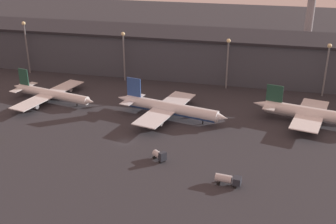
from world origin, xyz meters
TOP-DOWN VIEW (x-y plane):
  - ground at (0.00, 0.00)m, footprint 600.00×600.00m
  - terminal_building at (0.00, 77.70)m, footprint 237.34×30.43m
  - airplane_0 at (-41.26, 27.88)m, footprint 41.49×38.12m
  - airplane_1 at (9.92, 23.06)m, footprint 45.49×37.15m
  - airplane_2 at (62.34, 29.50)m, footprint 45.03×32.21m
  - service_vehicle_1 at (36.32, -17.97)m, footprint 7.35×3.21m
  - service_vehicle_2 at (14.54, -9.29)m, footprint 4.98×4.57m
  - lamp_post_0 at (-70.28, 60.34)m, footprint 1.80×1.80m
  - lamp_post_1 at (-20.50, 60.34)m, footprint 1.80×1.80m
  - lamp_post_2 at (27.20, 60.34)m, footprint 1.80×1.80m
  - lamp_post_3 at (68.25, 60.34)m, footprint 1.80×1.80m
  - control_tower at (65.19, 130.60)m, footprint 9.00×9.00m

SIDE VIEW (x-z plane):
  - ground at x=0.00m, z-range 0.00..0.00m
  - service_vehicle_2 at x=14.54m, z-range 0.03..3.46m
  - service_vehicle_1 at x=36.32m, z-range 0.27..3.24m
  - airplane_0 at x=-41.26m, z-range -2.92..9.07m
  - airplane_1 at x=9.92m, z-range -2.96..10.47m
  - airplane_2 at x=62.34m, z-range -2.49..10.21m
  - terminal_building at x=0.00m, z-range 0.04..20.57m
  - lamp_post_2 at x=27.20m, z-range 3.27..25.78m
  - lamp_post_3 at x=68.25m, z-range 3.28..26.06m
  - lamp_post_1 at x=-20.50m, z-range 3.29..26.25m
  - lamp_post_0 at x=-70.28m, z-range 3.42..28.84m
  - control_tower at x=65.19m, z-range 3.39..44.30m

